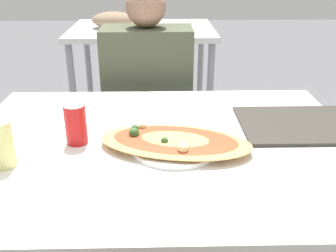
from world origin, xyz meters
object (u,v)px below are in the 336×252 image
dining_table (161,161)px  person_seated (148,91)px  pizza_main (174,142)px  soda_can (76,124)px  chair_far_seated (149,115)px

dining_table → person_seated: (-0.06, 0.70, -0.01)m
pizza_main → soda_can: 0.31m
chair_far_seated → pizza_main: bearing=96.6°
dining_table → person_seated: size_ratio=1.07×
person_seated → pizza_main: size_ratio=2.33×
dining_table → soda_can: 0.29m
chair_far_seated → pizza_main: size_ratio=1.83×
dining_table → chair_far_seated: (-0.06, 0.81, -0.18)m
dining_table → person_seated: person_seated is taller
person_seated → soda_can: (-0.20, -0.69, 0.14)m
chair_far_seated → soda_can: 0.89m
pizza_main → soda_can: size_ratio=3.99×
chair_far_seated → pizza_main: 0.91m
pizza_main → soda_can: (-0.30, 0.05, 0.04)m
pizza_main → chair_far_seated: bearing=96.6°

